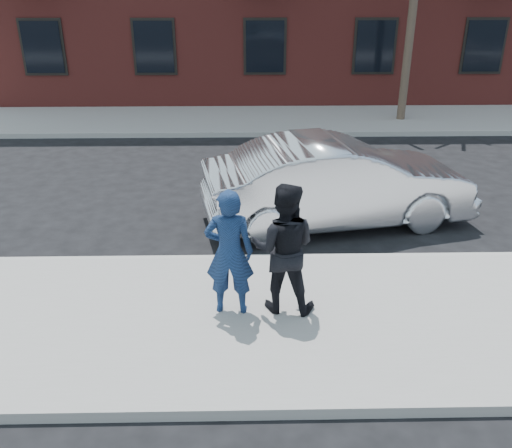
{
  "coord_description": "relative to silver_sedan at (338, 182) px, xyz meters",
  "views": [
    {
      "loc": [
        -0.61,
        -6.49,
        4.45
      ],
      "look_at": [
        -0.47,
        0.4,
        1.27
      ],
      "focal_mm": 38.0,
      "sensor_mm": 36.0,
      "label": 1
    }
  ],
  "objects": [
    {
      "name": "ground",
      "position": [
        -1.15,
        -3.2,
        -0.84
      ],
      "size": [
        100.0,
        100.0,
        0.0
      ],
      "primitive_type": "plane",
      "color": "black",
      "rests_on": "ground"
    },
    {
      "name": "near_curb",
      "position": [
        -1.15,
        -1.65,
        -0.77
      ],
      "size": [
        50.0,
        0.1,
        0.15
      ],
      "primitive_type": "cube",
      "color": "#999691",
      "rests_on": "ground"
    },
    {
      "name": "man_peacoat",
      "position": [
        -1.25,
        -3.19,
        0.24
      ],
      "size": [
        1.02,
        0.86,
        1.87
      ],
      "rotation": [
        0.0,
        0.0,
        2.97
      ],
      "color": "black",
      "rests_on": "near_sidewalk"
    },
    {
      "name": "silver_sedan",
      "position": [
        0.0,
        0.0,
        0.0
      ],
      "size": [
        5.35,
        2.7,
        1.68
      ],
      "primitive_type": "imported",
      "rotation": [
        0.0,
        0.0,
        1.76
      ],
      "color": "silver",
      "rests_on": "ground"
    },
    {
      "name": "man_hoodie",
      "position": [
        -1.99,
        -3.24,
        0.22
      ],
      "size": [
        0.68,
        0.52,
        1.82
      ],
      "rotation": [
        0.0,
        0.0,
        3.09
      ],
      "color": "navy",
      "rests_on": "near_sidewalk"
    },
    {
      "name": "far_curb",
      "position": [
        -1.15,
        6.25,
        -0.77
      ],
      "size": [
        50.0,
        0.1,
        0.15
      ],
      "primitive_type": "cube",
      "color": "#999691",
      "rests_on": "ground"
    },
    {
      "name": "near_sidewalk",
      "position": [
        -1.15,
        -3.45,
        -0.77
      ],
      "size": [
        50.0,
        3.5,
        0.15
      ],
      "primitive_type": "cube",
      "color": "gray",
      "rests_on": "ground"
    },
    {
      "name": "far_sidewalk",
      "position": [
        -1.15,
        8.05,
        -0.77
      ],
      "size": [
        50.0,
        3.5,
        0.15
      ],
      "primitive_type": "cube",
      "color": "gray",
      "rests_on": "ground"
    }
  ]
}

